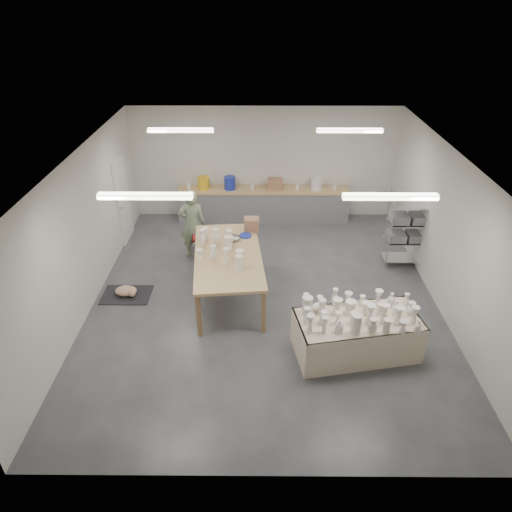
{
  "coord_description": "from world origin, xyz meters",
  "views": [
    {
      "loc": [
        -0.13,
        -7.69,
        5.63
      ],
      "look_at": [
        -0.18,
        -0.06,
        1.05
      ],
      "focal_mm": 32.0,
      "sensor_mm": 36.0,
      "label": 1
    }
  ],
  "objects_px": {
    "drying_table": "(357,333)",
    "red_stool": "(195,238)",
    "potter": "(192,224)",
    "work_table": "(229,252)"
  },
  "relations": [
    {
      "from": "drying_table",
      "to": "potter",
      "type": "relative_size",
      "value": 1.34
    },
    {
      "from": "work_table",
      "to": "potter",
      "type": "xyz_separation_m",
      "value": [
        -0.93,
        1.51,
        -0.13
      ]
    },
    {
      "from": "work_table",
      "to": "potter",
      "type": "height_order",
      "value": "potter"
    },
    {
      "from": "drying_table",
      "to": "red_stool",
      "type": "distance_m",
      "value": 4.84
    },
    {
      "from": "drying_table",
      "to": "red_stool",
      "type": "bearing_deg",
      "value": 121.74
    },
    {
      "from": "red_stool",
      "to": "potter",
      "type": "bearing_deg",
      "value": -90.0
    },
    {
      "from": "red_stool",
      "to": "work_table",
      "type": "bearing_deg",
      "value": -62.32
    },
    {
      "from": "work_table",
      "to": "drying_table",
      "type": "bearing_deg",
      "value": -43.84
    },
    {
      "from": "work_table",
      "to": "red_stool",
      "type": "bearing_deg",
      "value": 112.1
    },
    {
      "from": "drying_table",
      "to": "potter",
      "type": "xyz_separation_m",
      "value": [
        -3.24,
        3.33,
        0.42
      ]
    }
  ]
}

